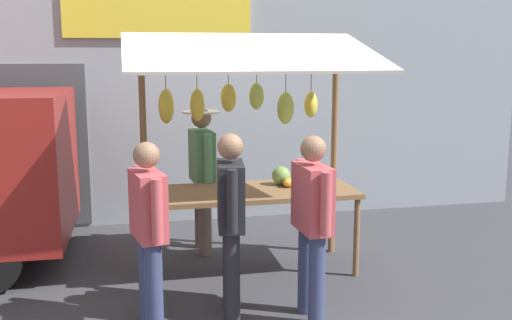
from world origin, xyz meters
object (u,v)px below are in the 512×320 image
object	(u,v)px
market_stall	(250,125)
vendor_with_sunhat	(202,167)
shopper_in_grey_tee	(312,215)
shopper_in_striped_shirt	(149,223)
shopper_with_ponytail	(231,213)

from	to	relation	value
market_stall	vendor_with_sunhat	bearing A→B (deg)	-59.51
market_stall	shopper_in_grey_tee	distance (m)	1.48
shopper_in_striped_shirt	market_stall	bearing A→B (deg)	-54.21
shopper_in_striped_shirt	shopper_in_grey_tee	bearing A→B (deg)	-106.70
market_stall	shopper_in_striped_shirt	world-z (taller)	market_stall
shopper_in_striped_shirt	shopper_in_grey_tee	world-z (taller)	shopper_in_grey_tee
vendor_with_sunhat	market_stall	bearing A→B (deg)	25.73
vendor_with_sunhat	shopper_in_grey_tee	distance (m)	2.12
market_stall	vendor_with_sunhat	distance (m)	0.99
shopper_in_grey_tee	shopper_with_ponytail	size ratio (longest dim) A/B	0.99
shopper_in_striped_shirt	shopper_in_grey_tee	xyz separation A→B (m)	(-1.36, 0.13, 0.02)
vendor_with_sunhat	shopper_in_grey_tee	size ratio (longest dim) A/B	1.04
shopper_with_ponytail	vendor_with_sunhat	bearing A→B (deg)	8.03
market_stall	shopper_with_ponytail	distance (m)	1.32
market_stall	shopper_in_striped_shirt	bearing A→B (deg)	47.09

